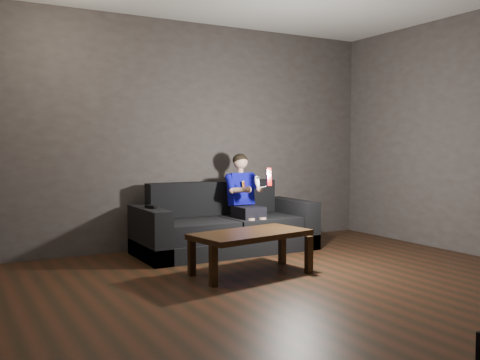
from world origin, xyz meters
TOP-DOWN VIEW (x-y plane):
  - floor at (0.00, 0.00)m, footprint 5.00×5.00m
  - back_wall at (0.00, 2.50)m, footprint 5.00×0.04m
  - sofa at (0.18, 1.97)m, footprint 2.05×0.88m
  - child at (0.41, 1.91)m, footprint 0.42×0.52m
  - wii_remote_red at (0.49, 1.51)m, footprint 0.07×0.08m
  - nunchuk_white at (0.34, 1.52)m, footprint 0.06×0.09m
  - wii_remote_black at (-0.74, 1.89)m, footprint 0.08×0.17m
  - coffee_table at (-0.12, 0.85)m, footprint 1.20×0.74m

SIDE VIEW (x-z plane):
  - floor at x=0.00m, z-range 0.00..0.00m
  - sofa at x=0.18m, z-range -0.14..0.65m
  - coffee_table at x=-0.12m, z-range 0.15..0.56m
  - wii_remote_black at x=-0.74m, z-range 0.56..0.59m
  - child at x=0.41m, z-range 0.15..1.19m
  - nunchuk_white at x=0.34m, z-range 0.76..0.90m
  - wii_remote_red at x=0.49m, z-range 0.77..0.98m
  - back_wall at x=0.00m, z-range 0.00..2.70m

